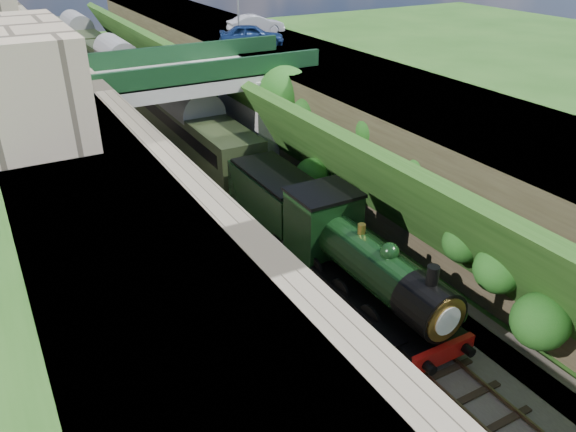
{
  "coord_description": "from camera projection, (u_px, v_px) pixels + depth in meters",
  "views": [
    {
      "loc": [
        -10.96,
        -9.66,
        14.3
      ],
      "look_at": [
        0.0,
        9.84,
        2.62
      ],
      "focal_mm": 35.0,
      "sensor_mm": 36.0,
      "label": 1
    }
  ],
  "objects": [
    {
      "name": "ground",
      "position": [
        431.0,
        403.0,
        18.84
      ],
      "size": [
        160.0,
        160.0,
        0.0
      ],
      "primitive_type": "plane",
      "color": "#1E4714",
      "rests_on": "ground"
    },
    {
      "name": "trackbed",
      "position": [
        207.0,
        185.0,
        34.25
      ],
      "size": [
        10.0,
        90.0,
        0.2
      ],
      "primitive_type": "cube",
      "color": "#473F38",
      "rests_on": "ground"
    },
    {
      "name": "retaining_wall",
      "position": [
        107.0,
        149.0,
        30.29
      ],
      "size": [
        1.0,
        90.0,
        7.0
      ],
      "primitive_type": "cube",
      "color": "#756B56",
      "rests_on": "ground"
    },
    {
      "name": "street_plateau_left",
      "position": [
        38.0,
        161.0,
        28.77
      ],
      "size": [
        6.0,
        90.0,
        7.0
      ],
      "primitive_type": "cube",
      "color": "#262628",
      "rests_on": "ground"
    },
    {
      "name": "street_plateau_right",
      "position": [
        338.0,
        114.0,
        36.98
      ],
      "size": [
        8.0,
        90.0,
        6.25
      ],
      "primitive_type": "cube",
      "color": "#262628",
      "rests_on": "ground"
    },
    {
      "name": "embankment_slope",
      "position": [
        286.0,
        134.0,
        34.51
      ],
      "size": [
        4.47,
        90.0,
        6.43
      ],
      "color": "#1E4714",
      "rests_on": "ground"
    },
    {
      "name": "track_left",
      "position": [
        175.0,
        190.0,
        33.32
      ],
      "size": [
        2.5,
        90.0,
        0.2
      ],
      "color": "black",
      "rests_on": "trackbed"
    },
    {
      "name": "track_right",
      "position": [
        225.0,
        179.0,
        34.71
      ],
      "size": [
        2.5,
        90.0,
        0.2
      ],
      "color": "black",
      "rests_on": "trackbed"
    },
    {
      "name": "road_bridge",
      "position": [
        193.0,
        103.0,
        35.91
      ],
      "size": [
        16.0,
        6.4,
        7.25
      ],
      "color": "gray",
      "rests_on": "ground"
    },
    {
      "name": "building_near",
      "position": [
        18.0,
        80.0,
        21.37
      ],
      "size": [
        4.0,
        8.0,
        4.0
      ],
      "primitive_type": "cube",
      "color": "gray",
      "rests_on": "street_plateau_left"
    },
    {
      "name": "tree",
      "position": [
        285.0,
        96.0,
        35.27
      ],
      "size": [
        3.6,
        3.8,
        6.6
      ],
      "color": "black",
      "rests_on": "ground"
    },
    {
      "name": "car_blue",
      "position": [
        251.0,
        35.0,
        40.98
      ],
      "size": [
        5.06,
        3.63,
        1.6
      ],
      "primitive_type": "imported",
      "rotation": [
        0.0,
        0.0,
        1.15
      ],
      "color": "navy",
      "rests_on": "street_plateau_right"
    },
    {
      "name": "car_silver",
      "position": [
        256.0,
        24.0,
        45.71
      ],
      "size": [
        4.71,
        2.11,
        1.5
      ],
      "primitive_type": "imported",
      "rotation": [
        0.0,
        0.0,
        1.45
      ],
      "color": "silver",
      "rests_on": "street_plateau_right"
    },
    {
      "name": "locomotive",
      "position": [
        361.0,
        265.0,
        22.99
      ],
      "size": [
        3.1,
        10.22,
        3.83
      ],
      "color": "black",
      "rests_on": "trackbed"
    },
    {
      "name": "tender",
      "position": [
        277.0,
        202.0,
        28.8
      ],
      "size": [
        2.7,
        6.0,
        3.05
      ],
      "color": "black",
      "rests_on": "trackbed"
    },
    {
      "name": "coach_front",
      "position": [
        189.0,
        125.0,
        38.34
      ],
      "size": [
        2.9,
        18.0,
        3.7
      ],
      "color": "black",
      "rests_on": "trackbed"
    },
    {
      "name": "coach_middle",
      "position": [
        119.0,
        70.0,
        52.87
      ],
      "size": [
        2.9,
        18.0,
        3.7
      ],
      "color": "black",
      "rests_on": "trackbed"
    },
    {
      "name": "coach_rear",
      "position": [
        79.0,
        38.0,
        67.4
      ],
      "size": [
        2.9,
        18.0,
        3.7
      ],
      "color": "black",
      "rests_on": "trackbed"
    }
  ]
}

